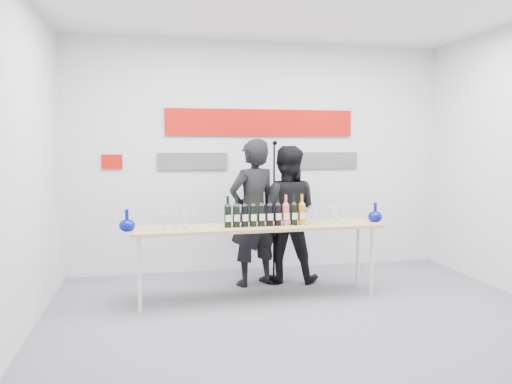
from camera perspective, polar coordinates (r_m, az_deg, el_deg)
The scene contains 12 objects.
ground at distance 4.97m, azimuth 5.61°, elevation -14.08°, with size 5.00×5.00×0.00m, color slate.
back_wall at distance 6.63m, azimuth 0.53°, elevation 4.02°, with size 5.00×0.04×3.00m, color silver.
signage at distance 6.59m, azimuth 0.11°, elevation 6.68°, with size 3.38×0.02×0.79m.
tasting_table at distance 5.35m, azimuth 0.22°, elevation -4.49°, with size 2.68×0.60×0.80m.
wine_bottles at distance 5.28m, azimuth 1.09°, elevation -2.13°, with size 0.89×0.10×0.33m.
decanter_left at distance 5.16m, azimuth -14.53°, elevation -3.12°, with size 0.16×0.16×0.21m, color #060F7A, non-canonical shape.
decanter_right at distance 5.77m, azimuth 13.47°, elevation -2.23°, with size 0.16×0.16×0.21m, color #060F7A, non-canonical shape.
glasses_left at distance 5.18m, azimuth -8.94°, elevation -3.16°, with size 0.37×0.23×0.18m.
glasses_right at distance 5.54m, azimuth 7.89°, elevation -2.60°, with size 0.57×0.23×0.18m.
presenter_left at distance 5.87m, azimuth -0.33°, elevation -2.37°, with size 0.63×0.41×1.73m, color black.
presenter_right at distance 6.07m, azimuth 3.45°, elevation -2.50°, with size 0.80×0.62×1.65m, color black.
mic_stand at distance 5.99m, azimuth 2.06°, elevation -5.54°, with size 0.20×0.20×1.71m.
Camera 1 is at (-1.42, -4.47, 1.65)m, focal length 35.00 mm.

